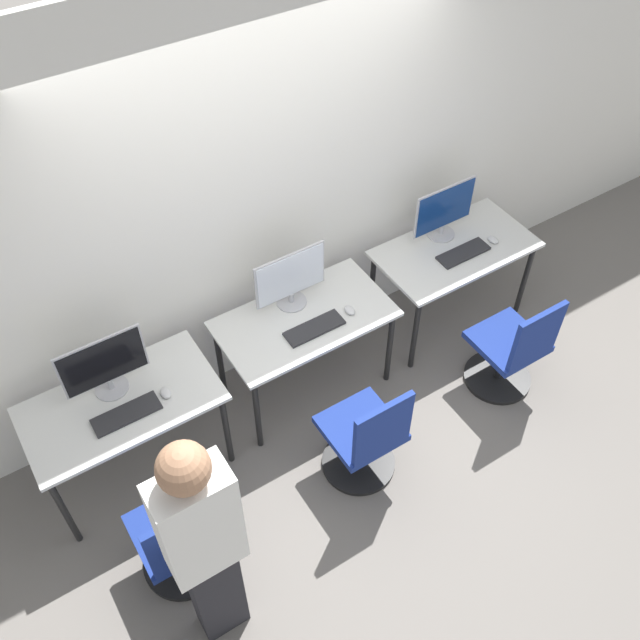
# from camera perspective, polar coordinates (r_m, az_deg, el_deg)

# --- Properties ---
(ground_plane) EXTENTS (20.00, 20.00, 0.00)m
(ground_plane) POSITION_cam_1_polar(r_m,az_deg,el_deg) (4.98, 0.77, -7.59)
(ground_plane) COLOR slate
(wall_back) EXTENTS (12.00, 0.05, 2.80)m
(wall_back) POSITION_cam_1_polar(r_m,az_deg,el_deg) (4.41, -4.41, 9.83)
(wall_back) COLOR silver
(wall_back) RESTS_ON ground_plane
(desk_left) EXTENTS (1.14, 0.62, 0.71)m
(desk_left) POSITION_cam_1_polar(r_m,az_deg,el_deg) (4.39, -15.48, -7.04)
(desk_left) COLOR silver
(desk_left) RESTS_ON ground_plane
(monitor_left) EXTENTS (0.50, 0.20, 0.42)m
(monitor_left) POSITION_cam_1_polar(r_m,az_deg,el_deg) (4.24, -16.90, -3.49)
(monitor_left) COLOR #B2B2B7
(monitor_left) RESTS_ON desk_left
(keyboard_left) EXTENTS (0.39, 0.14, 0.02)m
(keyboard_left) POSITION_cam_1_polar(r_m,az_deg,el_deg) (4.25, -15.23, -7.27)
(keyboard_left) COLOR #262628
(keyboard_left) RESTS_ON desk_left
(mouse_left) EXTENTS (0.06, 0.09, 0.03)m
(mouse_left) POSITION_cam_1_polar(r_m,az_deg,el_deg) (4.28, -12.25, -5.71)
(mouse_left) COLOR silver
(mouse_left) RESTS_ON desk_left
(office_chair_left) EXTENTS (0.48, 0.48, 0.88)m
(office_chair_left) POSITION_cam_1_polar(r_m,az_deg,el_deg) (4.20, -11.16, -17.04)
(office_chair_left) COLOR black
(office_chair_left) RESTS_ON ground_plane
(person_left) EXTENTS (0.36, 0.23, 1.74)m
(person_left) POSITION_cam_1_polar(r_m,az_deg,el_deg) (3.50, -9.29, -17.18)
(person_left) COLOR #232328
(person_left) RESTS_ON ground_plane
(desk_center) EXTENTS (1.14, 0.62, 0.71)m
(desk_center) POSITION_cam_1_polar(r_m,az_deg,el_deg) (4.65, -1.23, -0.49)
(desk_center) COLOR silver
(desk_center) RESTS_ON ground_plane
(monitor_center) EXTENTS (0.50, 0.20, 0.42)m
(monitor_center) POSITION_cam_1_polar(r_m,az_deg,el_deg) (4.54, -2.38, 3.33)
(monitor_center) COLOR #B2B2B7
(monitor_center) RESTS_ON desk_center
(keyboard_center) EXTENTS (0.39, 0.14, 0.02)m
(keyboard_center) POSITION_cam_1_polar(r_m,az_deg,el_deg) (4.52, -0.46, -0.66)
(keyboard_center) COLOR #262628
(keyboard_center) RESTS_ON desk_center
(mouse_center) EXTENTS (0.06, 0.09, 0.03)m
(mouse_center) POSITION_cam_1_polar(r_m,az_deg,el_deg) (4.62, 2.38, 0.79)
(mouse_center) COLOR silver
(mouse_center) RESTS_ON desk_center
(office_chair_center) EXTENTS (0.48, 0.48, 0.88)m
(office_chair_center) POSITION_cam_1_polar(r_m,az_deg,el_deg) (4.46, 3.66, -9.53)
(office_chair_center) COLOR black
(office_chair_center) RESTS_ON ground_plane
(desk_right) EXTENTS (1.14, 0.62, 0.71)m
(desk_right) POSITION_cam_1_polar(r_m,az_deg,el_deg) (5.22, 10.68, 5.03)
(desk_right) COLOR silver
(desk_right) RESTS_ON ground_plane
(monitor_right) EXTENTS (0.50, 0.20, 0.42)m
(monitor_right) POSITION_cam_1_polar(r_m,az_deg,el_deg) (5.12, 9.91, 8.61)
(monitor_right) COLOR #B2B2B7
(monitor_right) RESTS_ON desk_right
(keyboard_right) EXTENTS (0.39, 0.14, 0.02)m
(keyboard_right) POSITION_cam_1_polar(r_m,az_deg,el_deg) (5.11, 11.39, 5.27)
(keyboard_right) COLOR #262628
(keyboard_right) RESTS_ON desk_right
(mouse_right) EXTENTS (0.06, 0.09, 0.03)m
(mouse_right) POSITION_cam_1_polar(r_m,az_deg,el_deg) (5.26, 13.67, 6.27)
(mouse_right) COLOR silver
(mouse_right) RESTS_ON desk_right
(office_chair_right) EXTENTS (0.48, 0.48, 0.88)m
(office_chair_right) POSITION_cam_1_polar(r_m,az_deg,el_deg) (5.04, 15.06, -2.48)
(office_chair_right) COLOR black
(office_chair_right) RESTS_ON ground_plane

